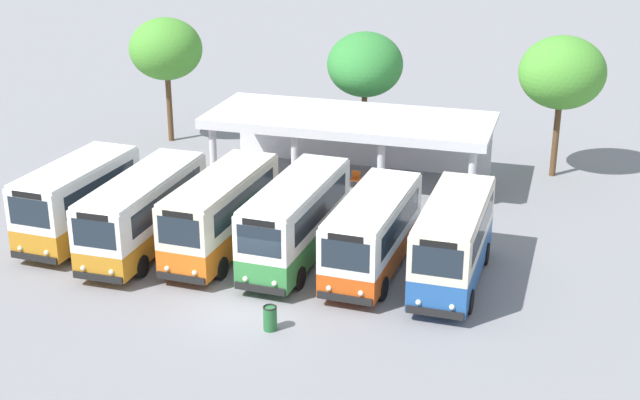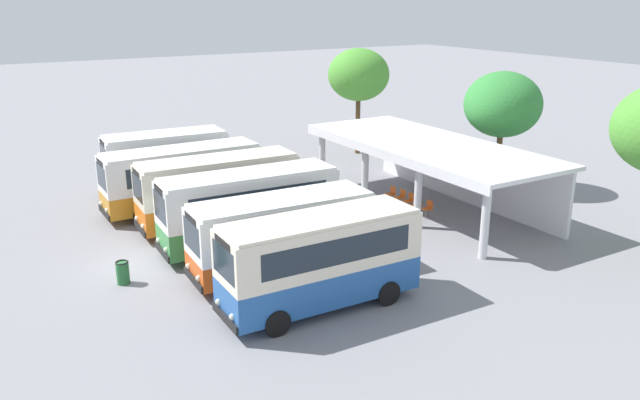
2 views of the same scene
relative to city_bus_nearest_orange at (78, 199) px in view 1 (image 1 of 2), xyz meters
name	(u,v)px [view 1 (image 1 of 2)]	position (x,y,z in m)	size (l,w,h in m)	color
ground_plane	(245,309)	(9.03, -3.98, -1.87)	(180.00, 180.00, 0.00)	gray
city_bus_nearest_orange	(78,199)	(0.00, 0.00, 0.00)	(2.67, 6.68, 3.39)	black
city_bus_second_in_row	(144,210)	(3.19, -0.20, -0.09)	(2.35, 7.95, 3.21)	black
city_bus_middle_cream	(221,211)	(6.37, 0.44, -0.03)	(2.46, 7.60, 3.33)	black
city_bus_fourth_amber	(296,219)	(9.56, 0.54, -0.02)	(2.49, 7.79, 3.35)	black
city_bus_fifth_blue	(373,231)	(12.74, 0.45, -0.14)	(2.56, 7.32, 3.12)	black
city_bus_far_end_green	(453,240)	(15.93, 0.24, -0.02)	(2.36, 7.15, 3.35)	black
terminal_canopy	(353,127)	(9.12, 11.24, 0.77)	(14.23, 5.68, 3.40)	silver
waiting_chair_end_by_column	(314,174)	(7.56, 9.61, -1.34)	(0.46, 0.46, 0.86)	slate
waiting_chair_second_from_end	(328,174)	(8.28, 9.70, -1.34)	(0.46, 0.46, 0.86)	slate
waiting_chair_middle_seat	(342,176)	(9.00, 9.69, -1.34)	(0.46, 0.46, 0.86)	slate
waiting_chair_fourth_seat	(355,178)	(9.72, 9.60, -1.34)	(0.46, 0.46, 0.86)	slate
waiting_chair_fifth_seat	(370,178)	(10.44, 9.69, -1.34)	(0.46, 0.46, 0.86)	slate
roadside_tree_behind_canopy	(365,65)	(8.49, 16.31, 2.87)	(4.21, 4.21, 6.54)	brown
roadside_tree_east_of_canopy	(562,73)	(19.06, 14.29, 3.54)	(4.30, 4.30, 7.25)	brown
roadside_tree_west_of_canopy	(166,49)	(-2.57, 14.30, 3.49)	(4.10, 4.10, 7.12)	brown
litter_bin_apron	(270,318)	(10.44, -5.15, -1.41)	(0.49, 0.49, 0.90)	#266633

